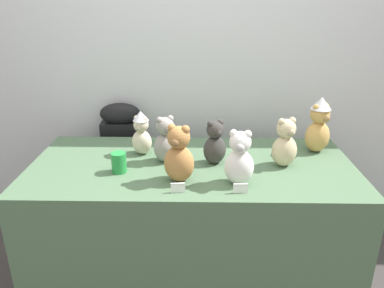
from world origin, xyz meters
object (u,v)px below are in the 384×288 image
at_px(teddy_bear_snow, 239,159).
at_px(teddy_bear_honey, 319,125).
at_px(teddy_bear_ash, 166,141).
at_px(teddy_bear_charcoal, 215,144).
at_px(teddy_bear_caramel, 179,155).
at_px(party_cup_green, 119,163).
at_px(display_table, 192,220).
at_px(teddy_bear_sand, 285,144).
at_px(teddy_bear_cream, 141,133).
at_px(instrument_case, 124,165).

distance_m(teddy_bear_snow, teddy_bear_honey, 0.67).
bearing_deg(teddy_bear_ash, teddy_bear_snow, -61.89).
xyz_separation_m(teddy_bear_snow, teddy_bear_charcoal, (-0.11, 0.25, -0.01)).
xyz_separation_m(teddy_bear_caramel, party_cup_green, (-0.33, 0.10, -0.09)).
bearing_deg(display_table, teddy_bear_caramel, -106.48).
relative_size(teddy_bear_caramel, party_cup_green, 2.76).
xyz_separation_m(teddy_bear_sand, teddy_bear_caramel, (-0.57, -0.20, 0.01)).
bearing_deg(party_cup_green, teddy_bear_caramel, -16.51).
bearing_deg(teddy_bear_sand, teddy_bear_snow, -161.97).
relative_size(teddy_bear_caramel, teddy_bear_honey, 0.89).
relative_size(display_table, teddy_bear_cream, 6.83).
bearing_deg(instrument_case, teddy_bear_sand, -32.54).
xyz_separation_m(instrument_case, party_cup_green, (0.12, -0.67, 0.33)).
bearing_deg(teddy_bear_charcoal, instrument_case, 113.60).
height_order(teddy_bear_sand, teddy_bear_charcoal, teddy_bear_sand).
xyz_separation_m(display_table, teddy_bear_charcoal, (0.13, 0.01, 0.49)).
distance_m(teddy_bear_honey, teddy_bear_charcoal, 0.65).
height_order(teddy_bear_snow, teddy_bear_charcoal, teddy_bear_snow).
bearing_deg(instrument_case, party_cup_green, -83.18).
height_order(teddy_bear_ash, teddy_bear_cream, teddy_bear_ash).
bearing_deg(teddy_bear_snow, teddy_bear_caramel, -176.73).
bearing_deg(teddy_bear_cream, teddy_bear_sand, 12.54).
xyz_separation_m(instrument_case, teddy_bear_honey, (1.26, -0.35, 0.44)).
bearing_deg(teddy_bear_ash, party_cup_green, -175.64).
bearing_deg(teddy_bear_sand, party_cup_green, 165.24).
xyz_separation_m(teddy_bear_snow, teddy_bear_cream, (-0.54, 0.37, -0.00)).
xyz_separation_m(teddy_bear_snow, teddy_bear_ash, (-0.39, 0.27, -0.01)).
relative_size(teddy_bear_snow, teddy_bear_caramel, 0.94).
relative_size(instrument_case, teddy_bear_caramel, 3.14).
relative_size(teddy_bear_cream, party_cup_green, 2.42).
xyz_separation_m(teddy_bear_snow, party_cup_green, (-0.63, 0.12, -0.08)).
distance_m(teddy_bear_sand, party_cup_green, 0.91).
xyz_separation_m(teddy_bear_ash, teddy_bear_charcoal, (0.28, -0.02, -0.01)).
bearing_deg(teddy_bear_cream, party_cup_green, -85.60).
relative_size(teddy_bear_snow, teddy_bear_honey, 0.84).
distance_m(display_table, teddy_bear_caramel, 0.56).
bearing_deg(teddy_bear_sand, teddy_bear_cream, 148.11).
relative_size(teddy_bear_caramel, teddy_bear_charcoal, 1.19).
distance_m(teddy_bear_sand, teddy_bear_caramel, 0.60).
bearing_deg(teddy_bear_charcoal, teddy_bear_ash, 149.30).
distance_m(display_table, teddy_bear_charcoal, 0.51).
bearing_deg(teddy_bear_honey, teddy_bear_sand, -166.46).
bearing_deg(teddy_bear_charcoal, display_table, 159.57).
xyz_separation_m(teddy_bear_charcoal, party_cup_green, (-0.52, -0.12, -0.06)).
xyz_separation_m(teddy_bear_sand, teddy_bear_honey, (0.24, 0.21, 0.04)).
height_order(instrument_case, teddy_bear_charcoal, teddy_bear_charcoal).
height_order(teddy_bear_honey, teddy_bear_cream, teddy_bear_honey).
height_order(teddy_bear_caramel, teddy_bear_cream, teddy_bear_caramel).
relative_size(display_table, instrument_case, 1.91).
bearing_deg(teddy_bear_sand, display_table, 157.47).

